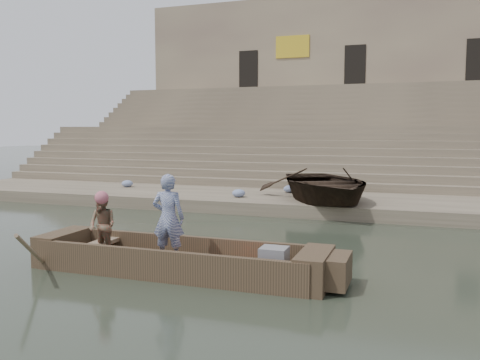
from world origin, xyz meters
The scene contains 13 objects.
ground centered at (0.00, 0.00, 0.00)m, with size 120.00×120.00×0.00m, color #273024.
lower_landing centered at (0.00, 8.00, 0.20)m, with size 32.00×4.00×0.40m, color gray.
mid_landing centered at (0.00, 15.50, 1.40)m, with size 32.00×3.00×2.80m, color gray.
upper_landing centered at (0.00, 22.50, 2.60)m, with size 32.00×3.00×5.20m, color gray.
ghat_steps centered at (0.00, 17.19, 1.80)m, with size 32.00×11.00×5.20m.
building_wall centered at (0.00, 26.50, 5.60)m, with size 32.00×5.07×11.20m.
main_rowboat centered at (-2.35, -0.33, 0.11)m, with size 5.00×1.30×0.22m, color brown.
rowboat_trim centered at (-2.14, -0.34, 0.31)m, with size 6.04×2.63×1.87m.
standing_man centered at (-2.50, -0.41, 1.03)m, with size 0.59×0.39×1.63m, color navy.
rowing_man centered at (-3.87, -0.48, 0.82)m, with size 0.58×0.45×1.20m, color #297B53.
television centered at (-0.52, -0.33, 0.42)m, with size 0.46×0.42×0.40m.
beached_rowboat centered at (-0.96, 7.31, 0.92)m, with size 3.62×5.06×1.05m, color #2D2116.
cloth_bundles centered at (0.19, 8.07, 0.53)m, with size 18.33×2.56×0.26m.
Camera 1 is at (1.74, -8.59, 2.64)m, focal length 37.77 mm.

